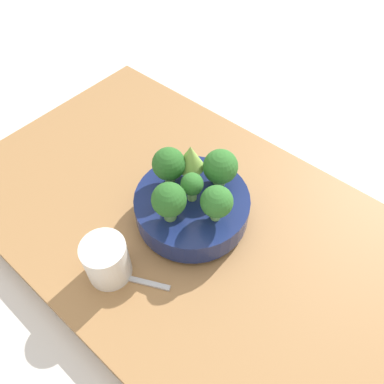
% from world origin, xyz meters
% --- Properties ---
extents(ground_plane, '(6.00, 6.00, 0.00)m').
position_xyz_m(ground_plane, '(0.00, 0.00, 0.00)').
color(ground_plane, silver).
extents(table, '(1.05, 0.64, 0.05)m').
position_xyz_m(table, '(0.00, 0.00, 0.02)').
color(table, '#9E7042').
rests_on(table, ground_plane).
extents(bowl, '(0.24, 0.24, 0.07)m').
position_xyz_m(bowl, '(0.01, 0.01, 0.09)').
color(bowl, navy).
rests_on(bowl, table).
extents(broccoli_floret_center, '(0.05, 0.05, 0.07)m').
position_xyz_m(broccoli_floret_center, '(0.01, 0.01, 0.16)').
color(broccoli_floret_center, '#7AB256').
rests_on(broccoli_floret_center, bowl).
extents(broccoli_floret_back, '(0.07, 0.07, 0.09)m').
position_xyz_m(broccoli_floret_back, '(0.03, 0.08, 0.16)').
color(broccoli_floret_back, '#6BA34C').
rests_on(broccoli_floret_back, bowl).
extents(romanesco_piece_far, '(0.06, 0.06, 0.09)m').
position_xyz_m(romanesco_piece_far, '(-0.03, 0.05, 0.17)').
color(romanesco_piece_far, '#6BA34C').
rests_on(romanesco_piece_far, bowl).
extents(broccoli_floret_left, '(0.07, 0.07, 0.09)m').
position_xyz_m(broccoli_floret_left, '(-0.05, 0.01, 0.17)').
color(broccoli_floret_left, '#609347').
rests_on(broccoli_floret_left, bowl).
extents(broccoli_floret_front, '(0.07, 0.07, 0.09)m').
position_xyz_m(broccoli_floret_front, '(0.01, -0.06, 0.17)').
color(broccoli_floret_front, '#609347').
rests_on(broccoli_floret_front, bowl).
extents(broccoli_floret_right, '(0.06, 0.06, 0.08)m').
position_xyz_m(broccoli_floret_right, '(0.08, 0.00, 0.17)').
color(broccoli_floret_right, '#7AB256').
rests_on(broccoli_floret_right, bowl).
extents(cup, '(0.09, 0.09, 0.09)m').
position_xyz_m(cup, '(-0.03, -0.20, 0.09)').
color(cup, silver).
rests_on(cup, table).
extents(fork, '(0.15, 0.08, 0.01)m').
position_xyz_m(fork, '(0.01, -0.18, 0.05)').
color(fork, '#B2B2B7').
rests_on(fork, table).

